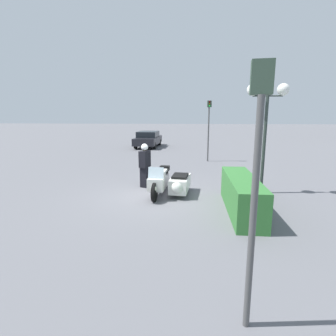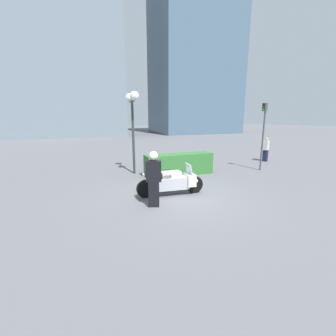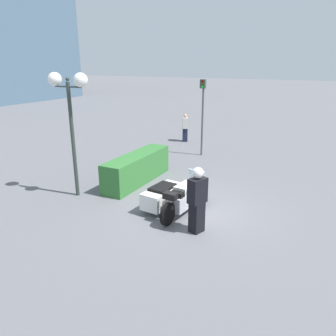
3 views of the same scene
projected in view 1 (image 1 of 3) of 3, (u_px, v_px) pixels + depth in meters
name	position (u px, v px, depth m)	size (l,w,h in m)	color
ground_plane	(157.00, 195.00, 9.73)	(160.00, 160.00, 0.00)	slate
police_motorcycle	(171.00, 182.00, 9.72)	(2.54, 1.51, 1.16)	black
officer_rider	(145.00, 164.00, 10.68)	(0.56, 0.45, 1.80)	black
hedge_bush_curbside	(241.00, 194.00, 8.02)	(3.46, 0.83, 1.07)	#337033
twin_lamp_post	(267.00, 104.00, 9.35)	(0.43, 1.47, 4.02)	#2D3833
traffic_light_near	(256.00, 163.00, 3.28)	(0.23, 0.27, 3.56)	#4C4C4C
traffic_light_far	(209.00, 123.00, 16.40)	(0.22, 0.28, 3.80)	#4C4C4C
parked_car_background	(148.00, 139.00, 24.31)	(4.84, 2.05, 1.44)	black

